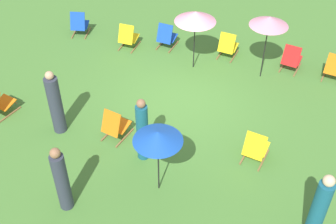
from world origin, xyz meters
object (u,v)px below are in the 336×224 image
object	(u,v)px
deckchair_2	(79,24)
person_2	(318,211)
deckchair_3	(167,37)
deckchair_8	(115,125)
umbrella_0	(195,17)
umbrella_1	(269,21)
umbrella_2	(158,136)
person_1	(55,104)
person_3	(142,131)
person_0	(62,180)
deckchair_11	(228,46)
deckchair_7	(334,68)
deckchair_1	(292,59)
deckchair_12	(256,148)
deckchair_4	(128,37)

from	to	relation	value
deckchair_2	person_2	world-z (taller)	person_2
deckchair_3	deckchair_8	distance (m)	4.37
umbrella_0	umbrella_1	world-z (taller)	umbrella_1
deckchair_3	umbrella_2	world-z (taller)	umbrella_2
person_1	person_3	size ratio (longest dim) A/B	1.04
person_0	deckchair_8	bearing A→B (deg)	-95.63
deckchair_11	person_1	distance (m)	5.67
umbrella_1	person_1	world-z (taller)	umbrella_1
deckchair_7	umbrella_2	distance (m)	6.52
deckchair_1	deckchair_12	xyz separation A→B (m)	(0.54, 3.98, 0.00)
deckchair_12	deckchair_2	bearing A→B (deg)	-21.33
person_2	umbrella_0	bearing A→B (deg)	-44.86
deckchair_1	person_2	size ratio (longest dim) A/B	0.47
deckchair_3	deckchair_7	xyz separation A→B (m)	(-5.08, 0.35, 0.00)
deckchair_12	person_3	size ratio (longest dim) A/B	0.50
umbrella_0	person_0	bearing A→B (deg)	76.78
deckchair_1	deckchair_8	distance (m)	5.71
umbrella_0	person_0	xyz separation A→B (m)	(1.35, 5.74, -0.88)
deckchair_3	umbrella_2	size ratio (longest dim) A/B	0.50
deckchair_11	deckchair_7	bearing A→B (deg)	-176.72
deckchair_1	deckchair_2	size ratio (longest dim) A/B	1.02
deckchair_11	umbrella_0	size ratio (longest dim) A/B	0.46
deckchair_7	deckchair_8	distance (m)	6.51
deckchair_1	umbrella_0	distance (m)	3.15
deckchair_8	person_1	size ratio (longest dim) A/B	0.48
umbrella_2	deckchair_12	bearing A→B (deg)	-142.67
deckchair_4	deckchair_8	world-z (taller)	same
deckchair_12	person_1	world-z (taller)	person_1
person_1	person_3	world-z (taller)	person_1
deckchair_11	person_2	bearing A→B (deg)	123.29
deckchair_2	umbrella_0	world-z (taller)	umbrella_0
umbrella_2	umbrella_0	bearing A→B (deg)	-85.63
person_2	person_3	xyz separation A→B (m)	(3.82, -1.22, -0.05)
umbrella_1	deckchair_8	bearing A→B (deg)	48.86
deckchair_4	deckchair_12	xyz separation A→B (m)	(-4.49, 3.83, 0.00)
deckchair_1	umbrella_1	distance (m)	1.73
deckchair_3	deckchair_12	xyz separation A→B (m)	(-3.33, 4.20, 0.00)
deckchair_7	umbrella_1	bearing A→B (deg)	24.51
deckchair_3	deckchair_8	world-z (taller)	same
deckchair_7	person_0	world-z (taller)	person_0
deckchair_1	deckchair_12	world-z (taller)	same
deckchair_7	umbrella_0	size ratio (longest dim) A/B	0.46
person_0	person_1	xyz separation A→B (m)	(1.21, -2.11, 0.04)
deckchair_1	deckchair_4	world-z (taller)	same
deckchair_1	deckchair_2	bearing A→B (deg)	11.21
umbrella_0	person_3	distance (m)	4.04
deckchair_8	umbrella_1	size ratio (longest dim) A/B	0.45
deckchair_8	deckchair_12	size ratio (longest dim) A/B	1.01
umbrella_1	person_3	xyz separation A→B (m)	(2.25, 4.01, -0.98)
deckchair_3	person_1	bearing A→B (deg)	80.16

